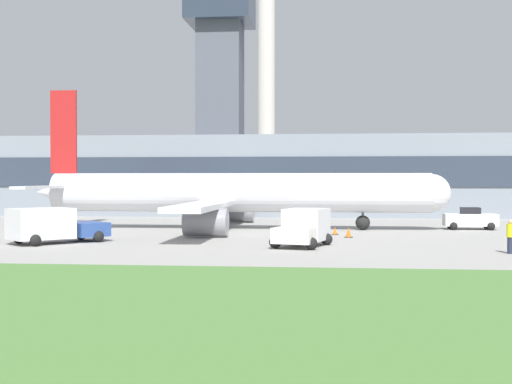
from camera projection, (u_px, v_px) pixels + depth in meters
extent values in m
plane|color=#999691|center=(222.00, 235.00, 49.46)|extent=(400.00, 400.00, 0.00)
cube|color=gray|center=(262.00, 176.00, 77.80)|extent=(66.15, 13.06, 8.35)
cube|color=#2D3847|center=(255.00, 172.00, 71.24)|extent=(64.83, 0.16, 3.01)
cube|color=#4C515B|center=(220.00, 119.00, 78.16)|extent=(4.70, 4.70, 20.86)
cube|color=#283342|center=(220.00, 7.00, 77.93)|extent=(7.05, 7.05, 3.76)
cylinder|color=beige|center=(217.00, 92.00, 114.89)|extent=(2.10, 2.10, 35.90)
cylinder|color=beige|center=(266.00, 84.00, 111.87)|extent=(2.69, 2.69, 37.67)
cylinder|color=silver|center=(239.00, 193.00, 55.13)|extent=(29.32, 3.01, 3.01)
sphere|color=silver|center=(432.00, 193.00, 53.57)|extent=(2.86, 2.86, 2.86)
cone|color=silver|center=(56.00, 192.00, 56.68)|extent=(3.31, 2.86, 2.86)
cube|color=#B21E1E|center=(64.00, 132.00, 56.53)|extent=(2.11, 0.24, 6.58)
cube|color=silver|center=(43.00, 187.00, 52.35)|extent=(1.12, 8.56, 0.20)
cube|color=silver|center=(83.00, 186.00, 60.86)|extent=(1.12, 8.56, 0.20)
cube|color=silver|center=(202.00, 206.00, 47.61)|extent=(2.49, 14.27, 0.36)
cube|color=silver|center=(234.00, 199.00, 62.99)|extent=(2.49, 14.27, 0.36)
cylinder|color=gray|center=(206.00, 222.00, 47.41)|extent=(2.90, 1.84, 1.84)
cylinder|color=gray|center=(237.00, 211.00, 63.16)|extent=(2.90, 1.84, 1.84)
cylinder|color=#59595B|center=(363.00, 213.00, 54.14)|extent=(0.20, 0.20, 1.52)
sphere|color=black|center=(363.00, 223.00, 54.16)|extent=(1.11, 1.11, 1.11)
cylinder|color=#59595B|center=(196.00, 213.00, 53.37)|extent=(0.20, 0.20, 1.52)
sphere|color=black|center=(196.00, 223.00, 53.39)|extent=(1.11, 1.11, 1.11)
cylinder|color=#59595B|center=(206.00, 211.00, 57.56)|extent=(0.20, 0.20, 1.52)
sphere|color=black|center=(206.00, 220.00, 57.57)|extent=(1.11, 1.11, 1.11)
cube|color=white|center=(470.00, 220.00, 54.69)|extent=(3.96, 1.64, 0.93)
cube|color=black|center=(470.00, 211.00, 54.68)|extent=(1.39, 1.15, 0.50)
sphere|color=black|center=(491.00, 226.00, 53.78)|extent=(0.60, 0.60, 0.60)
sphere|color=black|center=(487.00, 225.00, 55.33)|extent=(0.60, 0.60, 0.60)
sphere|color=black|center=(454.00, 226.00, 54.07)|extent=(0.60, 0.60, 0.60)
sphere|color=black|center=(450.00, 225.00, 55.62)|extent=(0.60, 0.60, 0.60)
cube|color=#2D4C93|center=(87.00, 229.00, 44.46)|extent=(3.09, 3.07, 0.87)
cube|color=silver|center=(41.00, 224.00, 42.41)|extent=(4.07, 4.15, 1.83)
sphere|color=black|center=(98.00, 236.00, 43.74)|extent=(0.70, 0.70, 0.70)
sphere|color=black|center=(81.00, 234.00, 45.38)|extent=(0.70, 0.70, 0.70)
sphere|color=black|center=(35.00, 240.00, 41.03)|extent=(0.70, 0.70, 0.70)
sphere|color=black|center=(19.00, 238.00, 42.67)|extent=(0.70, 0.70, 0.70)
cube|color=white|center=(294.00, 236.00, 39.48)|extent=(2.54, 2.07, 0.87)
cube|color=silver|center=(306.00, 224.00, 41.61)|extent=(2.83, 3.12, 1.84)
sphere|color=black|center=(275.00, 242.00, 39.77)|extent=(0.70, 0.70, 0.70)
sphere|color=black|center=(311.00, 244.00, 39.00)|extent=(0.70, 0.70, 0.70)
sphere|color=black|center=(293.00, 238.00, 42.62)|extent=(0.70, 0.70, 0.70)
sphere|color=black|center=(327.00, 239.00, 41.85)|extent=(0.70, 0.70, 0.70)
cylinder|color=#23283D|center=(510.00, 245.00, 37.03)|extent=(0.43, 0.43, 0.87)
cylinder|color=yellow|center=(510.00, 230.00, 37.02)|extent=(0.54, 0.54, 0.69)
sphere|color=tan|center=(511.00, 222.00, 37.01)|extent=(0.24, 0.24, 0.24)
cube|color=black|center=(335.00, 234.00, 49.58)|extent=(0.47, 0.47, 0.03)
cone|color=orange|center=(335.00, 231.00, 49.58)|extent=(0.34, 0.34, 0.53)
cube|color=black|center=(349.00, 237.00, 47.31)|extent=(0.55, 0.55, 0.03)
cone|color=orange|center=(349.00, 232.00, 47.31)|extent=(0.39, 0.39, 0.66)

